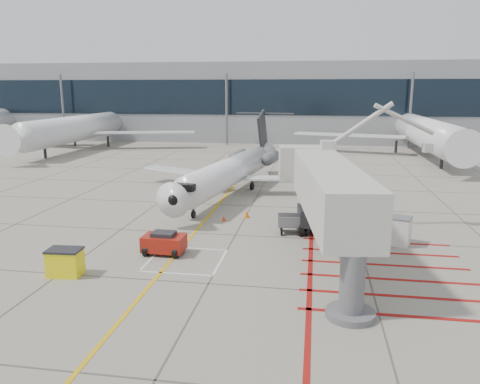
% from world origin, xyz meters
% --- Properties ---
extents(ground_plane, '(260.00, 260.00, 0.00)m').
position_xyz_m(ground_plane, '(0.00, 0.00, 0.00)').
color(ground_plane, gray).
rests_on(ground_plane, ground).
extents(regional_jet, '(25.36, 29.97, 7.05)m').
position_xyz_m(regional_jet, '(-2.81, 13.90, 3.53)').
color(regional_jet, white).
rests_on(regional_jet, ground_plane).
extents(jet_bridge, '(11.01, 19.27, 7.31)m').
position_xyz_m(jet_bridge, '(5.92, -0.22, 3.66)').
color(jet_bridge, beige).
rests_on(jet_bridge, ground_plane).
extents(pushback_tug, '(2.46, 1.59, 1.41)m').
position_xyz_m(pushback_tug, '(-3.54, -0.15, 0.70)').
color(pushback_tug, '#9E1A0F').
rests_on(pushback_tug, ground_plane).
extents(spill_bin, '(1.73, 1.21, 1.45)m').
position_xyz_m(spill_bin, '(-7.59, -4.10, 0.72)').
color(spill_bin, yellow).
rests_on(spill_bin, ground_plane).
extents(baggage_cart, '(2.21, 1.53, 1.31)m').
position_xyz_m(baggage_cart, '(3.80, 5.04, 0.66)').
color(baggage_cart, '#5D5E63').
rests_on(baggage_cart, ground_plane).
extents(ground_power_unit, '(2.52, 1.98, 1.75)m').
position_xyz_m(ground_power_unit, '(9.96, 3.97, 0.87)').
color(ground_power_unit, white).
rests_on(ground_power_unit, ground_plane).
extents(cone_nose, '(0.31, 0.31, 0.43)m').
position_xyz_m(cone_nose, '(-1.40, 7.20, 0.22)').
color(cone_nose, '#DC3D0B').
rests_on(cone_nose, ground_plane).
extents(cone_side, '(0.41, 0.41, 0.57)m').
position_xyz_m(cone_side, '(0.12, 8.40, 0.29)').
color(cone_side, orange).
rests_on(cone_side, ground_plane).
extents(terminal_building, '(180.00, 28.00, 14.00)m').
position_xyz_m(terminal_building, '(10.00, 70.00, 7.00)').
color(terminal_building, gray).
rests_on(terminal_building, ground_plane).
extents(terminal_glass_band, '(180.00, 0.10, 6.00)m').
position_xyz_m(terminal_glass_band, '(10.00, 55.95, 8.00)').
color(terminal_glass_band, black).
rests_on(terminal_glass_band, ground_plane).
extents(bg_aircraft_b, '(35.58, 39.53, 11.86)m').
position_xyz_m(bg_aircraft_b, '(-31.93, 46.00, 5.93)').
color(bg_aircraft_b, silver).
rests_on(bg_aircraft_b, ground_plane).
extents(bg_aircraft_c, '(36.72, 40.80, 12.24)m').
position_xyz_m(bg_aircraft_c, '(20.24, 46.00, 6.12)').
color(bg_aircraft_c, silver).
rests_on(bg_aircraft_c, ground_plane).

